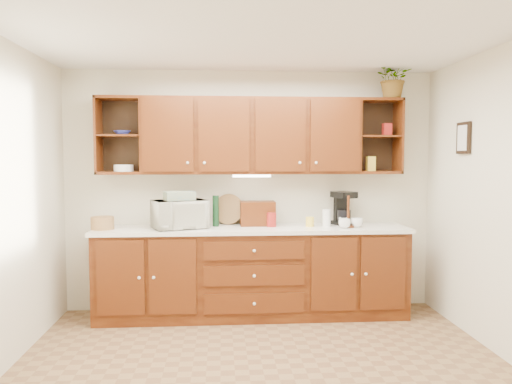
{
  "coord_description": "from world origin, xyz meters",
  "views": [
    {
      "loc": [
        -0.32,
        -3.7,
        1.67
      ],
      "look_at": [
        0.02,
        1.15,
        1.33
      ],
      "focal_mm": 35.0,
      "sensor_mm": 36.0,
      "label": 1
    }
  ],
  "objects": [
    {
      "name": "canister_red",
      "position": [
        0.2,
        1.46,
        1.01
      ],
      "size": [
        0.13,
        0.13,
        0.15
      ],
      "primitive_type": "cylinder",
      "rotation": [
        0.0,
        0.0,
        -0.43
      ],
      "color": "maroon",
      "rests_on": "countertop"
    },
    {
      "name": "countertop",
      "position": [
        0.0,
        1.44,
        0.92
      ],
      "size": [
        3.24,
        0.64,
        0.04
      ],
      "primitive_type": "cube",
      "color": "white",
      "rests_on": "base_cabinets"
    },
    {
      "name": "wine_bottle",
      "position": [
        -0.38,
        1.53,
        1.1
      ],
      "size": [
        0.09,
        0.09,
        0.33
      ],
      "primitive_type": "cylinder",
      "rotation": [
        0.0,
        0.0,
        0.38
      ],
      "color": "black",
      "rests_on": "countertop"
    },
    {
      "name": "coffee_maker",
      "position": [
        1.0,
        1.58,
        1.11
      ],
      "size": [
        0.27,
        0.3,
        0.36
      ],
      "rotation": [
        0.0,
        0.0,
        0.36
      ],
      "color": "black",
      "rests_on": "countertop"
    },
    {
      "name": "microwave",
      "position": [
        -0.75,
        1.41,
        1.08
      ],
      "size": [
        0.62,
        0.53,
        0.29
      ],
      "primitive_type": "imported",
      "rotation": [
        0.0,
        0.0,
        0.39
      ],
      "color": "white",
      "rests_on": "countertop"
    },
    {
      "name": "potted_plant",
      "position": [
        1.52,
        1.54,
        2.51
      ],
      "size": [
        0.43,
        0.39,
        0.43
      ],
      "primitive_type": "imported",
      "rotation": [
        0.0,
        0.0,
        -0.14
      ],
      "color": "#999999",
      "rests_on": "upper_cabinets"
    },
    {
      "name": "canister_yellow",
      "position": [
        0.61,
        1.45,
        0.99
      ],
      "size": [
        0.09,
        0.09,
        0.1
      ],
      "primitive_type": "cylinder",
      "rotation": [
        0.0,
        0.0,
        0.01
      ],
      "color": "yellow",
      "rests_on": "countertop"
    },
    {
      "name": "floor",
      "position": [
        0.0,
        0.0,
        0.0
      ],
      "size": [
        4.0,
        4.0,
        0.0
      ],
      "primitive_type": "plane",
      "color": "brown",
      "rests_on": "ground"
    },
    {
      "name": "canister_white",
      "position": [
        0.78,
        1.44,
        1.03
      ],
      "size": [
        0.11,
        0.11,
        0.18
      ],
      "primitive_type": "cylinder",
      "rotation": [
        0.0,
        0.0,
        -0.41
      ],
      "color": "white",
      "rests_on": "countertop"
    },
    {
      "name": "upper_cabinets",
      "position": [
        0.01,
        1.59,
        1.89
      ],
      "size": [
        3.2,
        0.33,
        0.8
      ],
      "color": "#351106",
      "rests_on": "back_wall"
    },
    {
      "name": "pantry_box_red",
      "position": [
        1.45,
        1.55,
        1.96
      ],
      "size": [
        0.09,
        0.08,
        0.13
      ],
      "primitive_type": "cube",
      "rotation": [
        0.0,
        0.0,
        0.04
      ],
      "color": "maroon",
      "rests_on": "upper_cabinets"
    },
    {
      "name": "bread_box",
      "position": [
        0.07,
        1.58,
        1.07
      ],
      "size": [
        0.37,
        0.24,
        0.26
      ],
      "primitive_type": "cube",
      "rotation": [
        0.0,
        0.0,
        0.02
      ],
      "color": "#351106",
      "rests_on": "countertop"
    },
    {
      "name": "wicker_basket",
      "position": [
        -1.52,
        1.39,
        1.0
      ],
      "size": [
        0.3,
        0.3,
        0.13
      ],
      "primitive_type": "cylinder",
      "rotation": [
        0.0,
        0.0,
        -0.41
      ],
      "color": "#9F7142",
      "rests_on": "countertop"
    },
    {
      "name": "plate_stack",
      "position": [
        -1.33,
        1.55,
        1.56
      ],
      "size": [
        0.27,
        0.27,
        0.07
      ],
      "primitive_type": "cylinder",
      "rotation": [
        0.0,
        0.0,
        -0.43
      ],
      "color": "white",
      "rests_on": "upper_cabinets"
    },
    {
      "name": "ceiling",
      "position": [
        0.0,
        0.0,
        2.6
      ],
      "size": [
        4.0,
        4.0,
        0.0
      ],
      "primitive_type": "plane",
      "rotation": [
        3.14,
        0.0,
        0.0
      ],
      "color": "white",
      "rests_on": "back_wall"
    },
    {
      "name": "back_wall",
      "position": [
        0.0,
        1.75,
        1.3
      ],
      "size": [
        4.0,
        0.0,
        4.0
      ],
      "primitive_type": "plane",
      "rotation": [
        1.57,
        0.0,
        0.0
      ],
      "color": "beige",
      "rests_on": "floor"
    },
    {
      "name": "mug_tree",
      "position": [
        1.0,
        1.37,
        0.99
      ],
      "size": [
        0.28,
        0.29,
        0.33
      ],
      "rotation": [
        0.0,
        0.0,
        -0.16
      ],
      "color": "#351106",
      "rests_on": "countertop"
    },
    {
      "name": "woven_tray",
      "position": [
        -0.24,
        1.69,
        0.95
      ],
      "size": [
        0.34,
        0.18,
        0.33
      ],
      "primitive_type": "cylinder",
      "rotation": [
        1.36,
        0.0,
        -0.3
      ],
      "color": "#9F7142",
      "rests_on": "countertop"
    },
    {
      "name": "bowl_stack",
      "position": [
        -1.34,
        1.55,
        1.92
      ],
      "size": [
        0.22,
        0.22,
        0.04
      ],
      "primitive_type": "imported",
      "rotation": [
        0.0,
        0.0,
        0.4
      ],
      "color": "#283195",
      "rests_on": "upper_cabinets"
    },
    {
      "name": "base_cabinets",
      "position": [
        0.0,
        1.45,
        0.45
      ],
      "size": [
        3.2,
        0.6,
        0.9
      ],
      "primitive_type": "cube",
      "color": "#351106",
      "rests_on": "floor"
    },
    {
      "name": "pantry_box_yellow",
      "position": [
        1.29,
        1.57,
        1.6
      ],
      "size": [
        0.09,
        0.07,
        0.16
      ],
      "primitive_type": "cube",
      "rotation": [
        0.0,
        0.0,
        0.04
      ],
      "color": "yellow",
      "rests_on": "upper_cabinets"
    },
    {
      "name": "undercabinet_light",
      "position": [
        0.0,
        1.53,
        1.47
      ],
      "size": [
        0.4,
        0.05,
        0.02
      ],
      "primitive_type": "cube",
      "color": "white",
      "rests_on": "upper_cabinets"
    },
    {
      "name": "towel_stack",
      "position": [
        -0.75,
        1.41,
        1.27
      ],
      "size": [
        0.35,
        0.3,
        0.09
      ],
      "primitive_type": "cube",
      "rotation": [
        0.0,
        0.0,
        0.32
      ],
      "color": "tan",
      "rests_on": "microwave"
    },
    {
      "name": "framed_picture",
      "position": [
        1.98,
        0.9,
        1.85
      ],
      "size": [
        0.03,
        0.24,
        0.3
      ],
      "primitive_type": "cube",
      "color": "black",
      "rests_on": "right_wall"
    }
  ]
}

